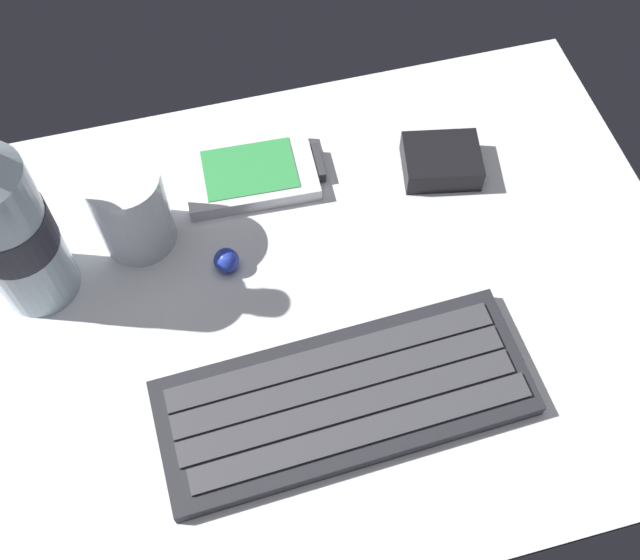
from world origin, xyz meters
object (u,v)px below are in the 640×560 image
handheld_device (252,174)px  charger_block (441,161)px  juice_cup (132,211)px  water_bottle (6,224)px  trackball_mouse (226,260)px  keyboard (344,398)px

handheld_device → charger_block: charger_block is taller
juice_cup → water_bottle: size_ratio=0.41×
charger_block → trackball_mouse: 22.10cm
keyboard → water_bottle: size_ratio=1.41×
keyboard → handheld_device: bearing=95.7°
juice_cup → trackball_mouse: 8.97cm
keyboard → juice_cup: size_ratio=3.46×
keyboard → juice_cup: (-13.32, 19.57, 3.10)cm
water_bottle → charger_block: size_ratio=2.97×
charger_block → trackball_mouse: size_ratio=3.18×
charger_block → handheld_device: bearing=168.8°
juice_cup → charger_block: 28.39cm
trackball_mouse → water_bottle: bearing=171.5°
trackball_mouse → handheld_device: bearing=65.2°
keyboard → charger_block: charger_block is taller
water_bottle → trackball_mouse: bearing=-8.5°
juice_cup → charger_block: juice_cup is taller
keyboard → trackball_mouse: bearing=114.0°
keyboard → juice_cup: juice_cup is taller
juice_cup → water_bottle: 10.57cm
handheld_device → water_bottle: water_bottle is taller
keyboard → juice_cup: bearing=124.2°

